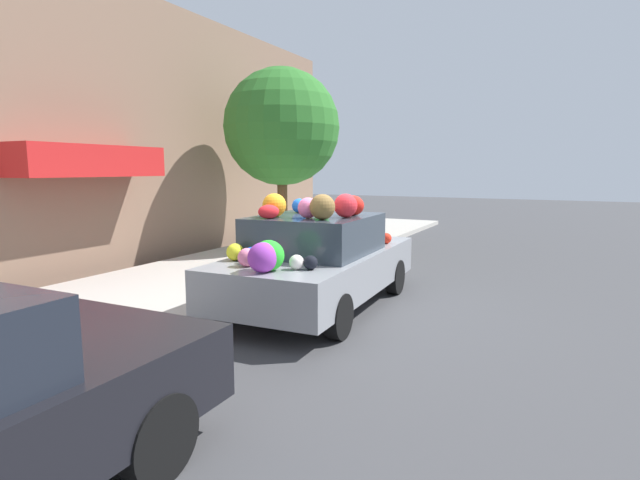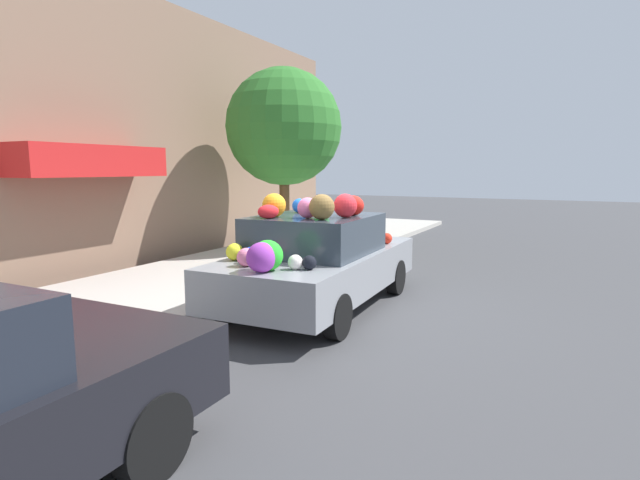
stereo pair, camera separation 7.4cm
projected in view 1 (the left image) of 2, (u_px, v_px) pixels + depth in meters
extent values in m
plane|color=#424244|center=(316.00, 306.00, 7.47)|extent=(60.00, 60.00, 0.00)
cube|color=#B2ADA3|center=(179.00, 283.00, 8.68)|extent=(24.00, 3.20, 0.13)
cube|color=#846651|center=(81.00, 127.00, 9.30)|extent=(18.00, 0.30, 5.63)
cube|color=red|center=(88.00, 161.00, 8.79)|extent=(2.77, 0.90, 0.55)
cylinder|color=brown|center=(283.00, 209.00, 12.00)|extent=(0.24, 0.24, 1.93)
sphere|color=#2D7228|center=(282.00, 127.00, 11.73)|extent=(2.74, 2.74, 2.74)
cylinder|color=red|center=(297.00, 252.00, 9.94)|extent=(0.20, 0.20, 0.55)
sphere|color=red|center=(297.00, 235.00, 9.89)|extent=(0.18, 0.18, 0.18)
cube|color=gray|center=(320.00, 269.00, 7.37)|extent=(3.99, 1.91, 0.56)
cube|color=#333D47|center=(315.00, 234.00, 7.15)|extent=(1.83, 1.61, 0.53)
cylinder|color=black|center=(308.00, 269.00, 8.83)|extent=(0.57, 0.20, 0.56)
cylinder|color=black|center=(395.00, 277.00, 8.17)|extent=(0.57, 0.20, 0.56)
cylinder|color=black|center=(228.00, 302.00, 6.64)|extent=(0.57, 0.20, 0.56)
cylinder|color=black|center=(338.00, 316.00, 5.98)|extent=(0.57, 0.20, 0.56)
ellipsoid|color=green|center=(269.00, 256.00, 5.85)|extent=(0.47, 0.48, 0.37)
sphere|color=red|center=(386.00, 238.00, 8.01)|extent=(0.18, 0.18, 0.17)
ellipsoid|color=black|center=(349.00, 231.00, 8.40)|extent=(0.51, 0.47, 0.31)
sphere|color=yellow|center=(235.00, 252.00, 6.52)|extent=(0.32, 0.32, 0.23)
sphere|color=yellow|center=(263.00, 256.00, 6.39)|extent=(0.21, 0.21, 0.16)
sphere|color=black|center=(311.00, 263.00, 5.93)|extent=(0.20, 0.20, 0.17)
ellipsoid|color=blue|center=(323.00, 232.00, 8.64)|extent=(0.44, 0.46, 0.21)
sphere|color=olive|center=(322.00, 207.00, 6.49)|extent=(0.41, 0.41, 0.34)
sphere|color=blue|center=(251.00, 255.00, 6.32)|extent=(0.30, 0.30, 0.21)
sphere|color=white|center=(297.00, 262.00, 5.94)|extent=(0.25, 0.25, 0.18)
ellipsoid|color=purple|center=(263.00, 258.00, 5.76)|extent=(0.47, 0.45, 0.35)
sphere|color=orange|center=(274.00, 205.00, 6.87)|extent=(0.35, 0.35, 0.33)
ellipsoid|color=red|center=(269.00, 212.00, 6.65)|extent=(0.35, 0.32, 0.19)
sphere|color=red|center=(346.00, 206.00, 6.79)|extent=(0.45, 0.45, 0.33)
sphere|color=green|center=(321.00, 205.00, 7.49)|extent=(0.27, 0.27, 0.26)
sphere|color=blue|center=(299.00, 206.00, 7.54)|extent=(0.25, 0.25, 0.22)
sphere|color=pink|center=(308.00, 208.00, 6.70)|extent=(0.37, 0.37, 0.28)
ellipsoid|color=red|center=(354.00, 205.00, 7.13)|extent=(0.37, 0.40, 0.28)
ellipsoid|color=yellow|center=(362.00, 232.00, 8.71)|extent=(0.29, 0.30, 0.21)
sphere|color=pink|center=(371.00, 235.00, 8.13)|extent=(0.28, 0.28, 0.24)
sphere|color=pink|center=(247.00, 257.00, 6.12)|extent=(0.27, 0.27, 0.23)
ellipsoid|color=red|center=(341.00, 233.00, 8.36)|extent=(0.42, 0.41, 0.26)
cylinder|color=black|center=(159.00, 437.00, 3.25)|extent=(0.60, 0.19, 0.59)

